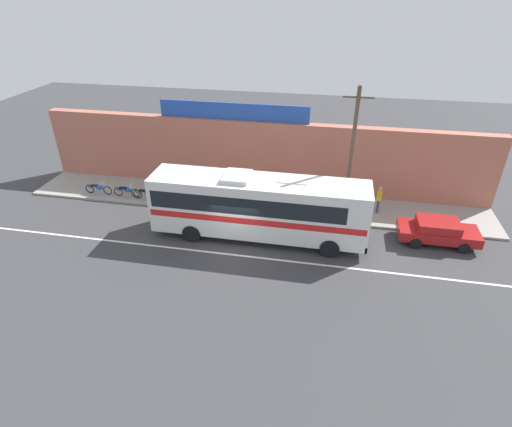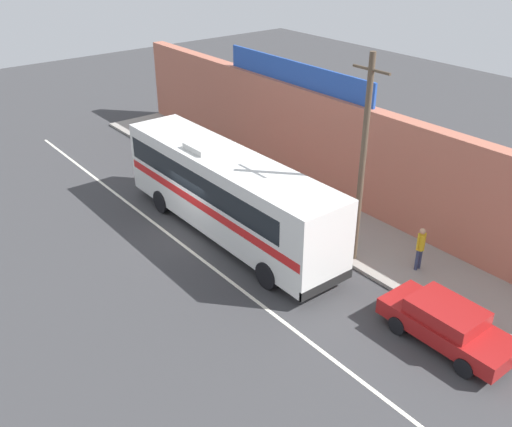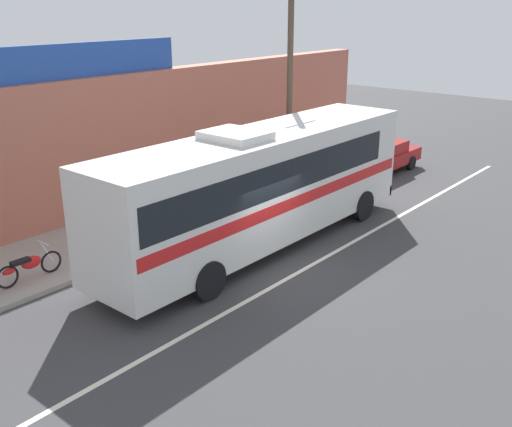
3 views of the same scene
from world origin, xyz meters
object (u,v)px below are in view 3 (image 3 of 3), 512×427
Objects in this scene: parked_car at (381,156)px; motorcycle_black at (28,266)px; utility_pole at (290,84)px; pedestrian_far_left at (292,150)px; intercity_bus at (261,182)px.

motorcycle_black is (-15.88, 1.68, -0.17)m from parked_car.
utility_pole is at bearing 165.79° from parked_car.
motorcycle_black is 1.08× the size of pedestrian_far_left.
motorcycle_black is (-10.81, 0.39, -3.68)m from utility_pole.
parked_car is 2.26× the size of motorcycle_black.
parked_car is at bearing -6.02° from motorcycle_black.
utility_pole is 4.55× the size of pedestrian_far_left.
utility_pole is at bearing -2.07° from motorcycle_black.
utility_pole reaches higher than pedestrian_far_left.
utility_pole is (-5.07, 1.28, 3.51)m from parked_car.
pedestrian_far_left is at bearing 29.86° from intercity_bus.
intercity_bus is at bearing -172.30° from parked_car.
parked_car is 6.30m from utility_pole.
pedestrian_far_left is at bearing 139.52° from parked_car.
pedestrian_far_left reaches higher than parked_car.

